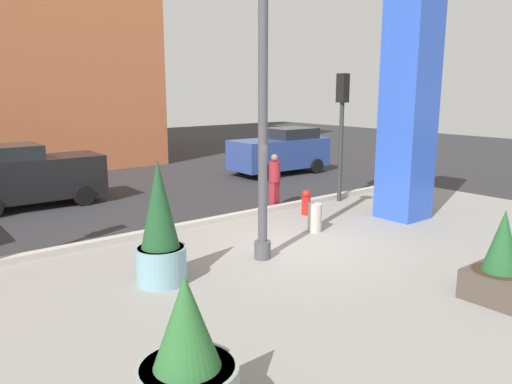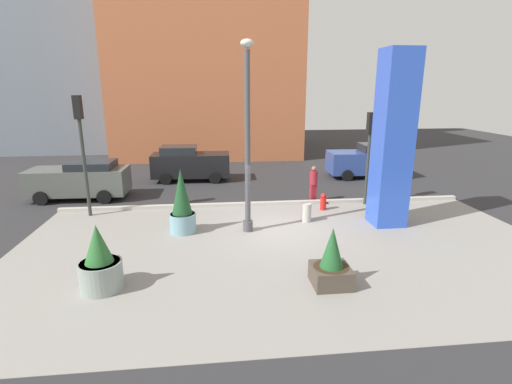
% 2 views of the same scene
% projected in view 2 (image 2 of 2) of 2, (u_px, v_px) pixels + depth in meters
% --- Properties ---
extents(ground_plane, '(60.00, 60.00, 0.00)m').
position_uv_depth(ground_plane, '(264.00, 200.00, 18.24)').
color(ground_plane, '#2D2D30').
extents(plaza_pavement, '(18.00, 10.00, 0.02)m').
position_uv_depth(plaza_pavement, '(289.00, 252.00, 12.48)').
color(plaza_pavement, gray).
rests_on(plaza_pavement, ground_plane).
extents(curb_strip, '(18.00, 0.24, 0.16)m').
position_uv_depth(curb_strip, '(267.00, 204.00, 17.37)').
color(curb_strip, '#B7B2A8').
rests_on(curb_strip, ground_plane).
extents(lamp_post, '(0.44, 0.44, 6.68)m').
position_uv_depth(lamp_post, '(247.00, 143.00, 13.42)').
color(lamp_post, '#4C4C51').
rests_on(lamp_post, ground_plane).
extents(art_pillar_blue, '(1.18, 1.18, 6.50)m').
position_uv_depth(art_pillar_blue, '(393.00, 141.00, 14.21)').
color(art_pillar_blue, blue).
rests_on(art_pillar_blue, ground_plane).
extents(potted_plant_near_right, '(1.11, 1.11, 1.80)m').
position_uv_depth(potted_plant_near_right, '(100.00, 264.00, 9.98)').
color(potted_plant_near_right, gray).
rests_on(potted_plant_near_right, ground_plane).
extents(potted_plant_near_left, '(0.95, 0.95, 2.38)m').
position_uv_depth(potted_plant_near_left, '(182.00, 205.00, 13.90)').
color(potted_plant_near_left, '#7AA8B7').
rests_on(potted_plant_near_left, ground_plane).
extents(potted_plant_by_pillar, '(1.00, 1.00, 1.63)m').
position_uv_depth(potted_plant_by_pillar, '(331.00, 264.00, 10.22)').
color(potted_plant_by_pillar, '#4C4238').
rests_on(potted_plant_by_pillar, ground_plane).
extents(fire_hydrant, '(0.36, 0.26, 0.75)m').
position_uv_depth(fire_hydrant, '(323.00, 202.00, 16.64)').
color(fire_hydrant, red).
rests_on(fire_hydrant, ground_plane).
extents(concrete_bollard, '(0.36, 0.36, 0.75)m').
position_uv_depth(concrete_bollard, '(307.00, 213.00, 15.17)').
color(concrete_bollard, '#B2ADA3').
rests_on(concrete_bollard, ground_plane).
extents(traffic_light_far_side, '(0.28, 0.42, 4.85)m').
position_uv_depth(traffic_light_far_side, '(81.00, 137.00, 15.13)').
color(traffic_light_far_side, '#333833').
rests_on(traffic_light_far_side, ground_plane).
extents(traffic_light_corner, '(0.28, 0.42, 4.11)m').
position_uv_depth(traffic_light_corner, '(369.00, 143.00, 16.83)').
color(traffic_light_corner, '#333833').
rests_on(traffic_light_corner, ground_plane).
extents(car_curb_west, '(4.40, 2.18, 1.96)m').
position_uv_depth(car_curb_west, '(367.00, 161.00, 22.66)').
color(car_curb_west, '#2D4793').
rests_on(car_curb_west, ground_plane).
extents(car_intersection, '(4.34, 2.01, 1.97)m').
position_uv_depth(car_intersection, '(190.00, 163.00, 21.77)').
color(car_intersection, black).
rests_on(car_intersection, ground_plane).
extents(car_passing_lane, '(4.52, 2.18, 1.80)m').
position_uv_depth(car_passing_lane, '(80.00, 180.00, 18.20)').
color(car_passing_lane, '#565B56').
rests_on(car_passing_lane, ground_plane).
extents(pedestrian_by_curb, '(0.42, 0.42, 1.68)m').
position_uv_depth(pedestrian_by_curb, '(313.00, 182.00, 17.71)').
color(pedestrian_by_curb, maroon).
rests_on(pedestrian_by_curb, ground_plane).
extents(highrise_across_street, '(13.67, 12.90, 20.16)m').
position_uv_depth(highrise_across_street, '(206.00, 23.00, 30.75)').
color(highrise_across_street, '#C66B42').
rests_on(highrise_across_street, ground_plane).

